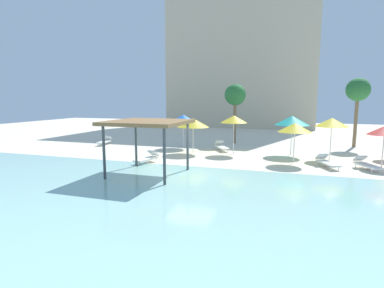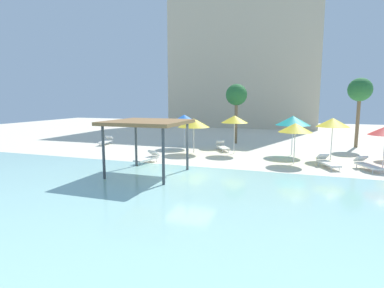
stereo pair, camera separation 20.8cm
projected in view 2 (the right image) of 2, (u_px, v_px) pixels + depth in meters
The scene contains 17 objects.
ground_plane at pixel (190, 173), 16.90m from camera, with size 80.00×80.00×0.00m, color beige.
lagoon_water at pixel (145, 203), 11.98m from camera, with size 44.00×13.50×0.04m, color #99D1C6.
shade_pavilion at pixel (147, 124), 16.13m from camera, with size 3.94×3.94×2.89m.
beach_umbrella_yellow_1 at pixel (295, 128), 19.08m from camera, with size 2.05×2.05×2.53m.
beach_umbrella_teal_2 at pixel (293, 121), 21.96m from camera, with size 2.42×2.42×2.82m.
beach_umbrella_blue_3 at pixel (184, 119), 25.52m from camera, with size 2.35×2.35×2.73m.
beach_umbrella_yellow_4 at pixel (235, 119), 22.52m from camera, with size 1.94×1.94×2.82m.
beach_umbrella_yellow_6 at pixel (194, 123), 22.89m from camera, with size 2.36×2.36×2.59m.
beach_umbrella_yellow_7 at pixel (333, 122), 20.32m from camera, with size 2.12×2.12×2.77m.
lounge_chair_0 at pixel (222, 146), 24.27m from camera, with size 1.51×1.93×0.74m.
lounge_chair_2 at pixel (327, 162), 18.23m from camera, with size 1.33×1.97×0.74m.
lounge_chair_3 at pixel (148, 158), 19.55m from camera, with size 1.01×1.98×0.74m.
lounge_chair_4 at pixel (106, 141), 27.52m from camera, with size 0.87×1.96×0.74m.
lounge_chair_5 at pixel (367, 164), 17.60m from camera, with size 1.30×1.98×0.74m.
palm_tree_0 at pixel (360, 91), 25.27m from camera, with size 1.90×1.90×5.72m.
palm_tree_1 at pixel (236, 96), 27.62m from camera, with size 1.90×1.90×5.34m.
hotel_block_0 at pixel (246, 52), 46.52m from camera, with size 20.69×11.45×21.93m, color beige.
Camera 2 is at (5.49, -15.55, 4.00)m, focal length 28.99 mm.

